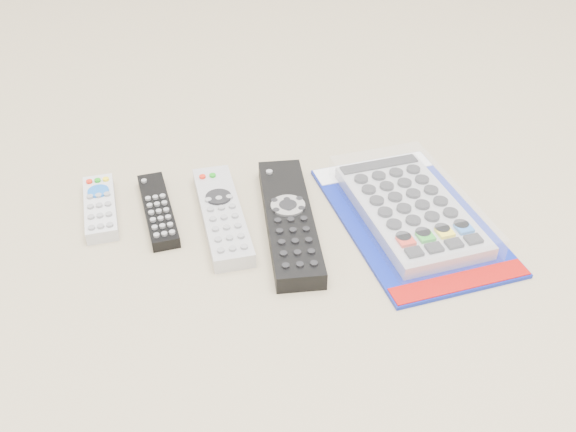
{
  "coord_description": "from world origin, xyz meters",
  "views": [
    {
      "loc": [
        -0.06,
        -0.63,
        0.52
      ],
      "look_at": [
        0.01,
        0.03,
        0.01
      ],
      "focal_mm": 40.0,
      "sensor_mm": 36.0,
      "label": 1
    }
  ],
  "objects": [
    {
      "name": "jumbo_remote_packaged",
      "position": [
        0.17,
        0.02,
        0.02
      ],
      "size": [
        0.23,
        0.32,
        0.04
      ],
      "rotation": [
        0.0,
        0.0,
        0.2
      ],
      "color": "navy",
      "rests_on": "ground"
    },
    {
      "name": "remote_small_grey",
      "position": [
        -0.23,
        0.08,
        0.01
      ],
      "size": [
        0.06,
        0.14,
        0.02
      ],
      "rotation": [
        0.0,
        0.0,
        0.16
      ],
      "color": "#B7B7B9",
      "rests_on": "ground"
    },
    {
      "name": "remote_large_black",
      "position": [
        0.01,
        0.02,
        0.01
      ],
      "size": [
        0.06,
        0.25,
        0.03
      ],
      "rotation": [
        0.0,
        0.0,
        0.01
      ],
      "color": "black",
      "rests_on": "ground"
    },
    {
      "name": "remote_slim_black",
      "position": [
        -0.16,
        0.07,
        0.01
      ],
      "size": [
        0.06,
        0.16,
        0.02
      ],
      "rotation": [
        0.0,
        0.0,
        0.19
      ],
      "color": "black",
      "rests_on": "ground"
    },
    {
      "name": "remote_silver_dvd",
      "position": [
        -0.07,
        0.04,
        0.01
      ],
      "size": [
        0.08,
        0.21,
        0.02
      ],
      "rotation": [
        0.0,
        0.0,
        0.13
      ],
      "color": "#B3B3B7",
      "rests_on": "ground"
    }
  ]
}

